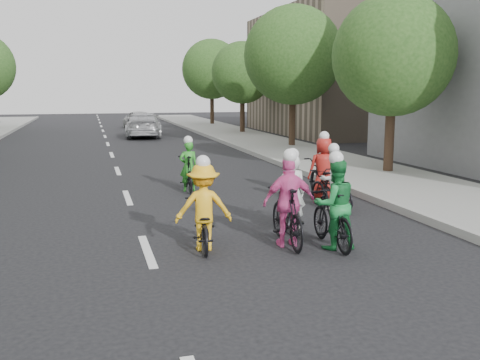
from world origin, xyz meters
name	(u,v)px	position (x,y,z in m)	size (l,w,h in m)	color
ground	(147,251)	(0.00, 0.00, 0.00)	(120.00, 120.00, 0.00)	black
sidewalk_right	(324,161)	(8.00, 10.00, 0.07)	(4.00, 80.00, 0.15)	gray
curb_right	(278,162)	(6.05, 10.00, 0.09)	(0.18, 80.00, 0.18)	#999993
bldg_se	(348,73)	(16.00, 24.00, 4.00)	(10.00, 14.00, 8.00)	gray
tree_r_0	(393,56)	(8.80, 6.60, 3.96)	(4.00, 4.00, 5.97)	black
tree_r_1	(293,55)	(8.80, 15.60, 4.52)	(4.80, 4.80, 6.93)	black
tree_r_2	(242,73)	(8.80, 24.60, 3.96)	(4.00, 4.00, 5.97)	black
tree_r_3	(212,69)	(8.80, 33.60, 4.52)	(4.80, 4.80, 6.93)	black
cyclist_0	(333,212)	(3.29, -0.68, 0.67)	(0.81, 1.76, 1.78)	black
cyclist_1	(188,171)	(1.76, 5.57, 0.57)	(0.60, 1.74, 1.58)	black
cyclist_2	(291,202)	(3.06, 0.87, 0.54)	(0.89, 1.72, 1.68)	black
cyclist_3	(288,210)	(2.55, -0.32, 0.67)	(0.99, 1.87, 1.81)	black
cyclist_4	(203,215)	(1.00, -0.13, 0.63)	(1.08, 1.72, 1.72)	black
cyclist_5	(332,186)	(4.66, 2.29, 0.57)	(0.87, 1.81, 1.61)	black
cyclist_6	(322,175)	(4.99, 3.56, 0.62)	(0.87, 2.00, 1.79)	black
follow_car_lead	(144,125)	(2.30, 23.90, 0.75)	(2.11, 5.18, 1.50)	#BABBC0
follow_car_trail	(138,119)	(2.63, 31.67, 0.69)	(1.62, 4.03, 1.37)	beige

